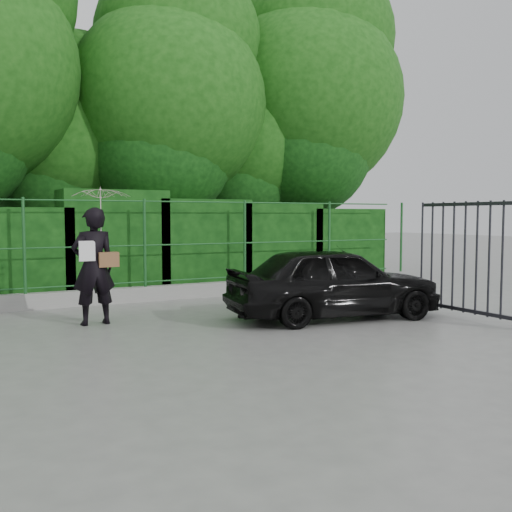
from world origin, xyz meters
name	(u,v)px	position (x,y,z in m)	size (l,w,h in m)	color
ground	(218,347)	(0.00, 0.00, 0.00)	(80.00, 80.00, 0.00)	gray
kerb	(126,295)	(0.00, 4.50, 0.15)	(14.00, 0.25, 0.30)	#9E9E99
fence	(136,243)	(0.22, 4.50, 1.20)	(14.13, 0.06, 1.80)	#1D5724
hedge	(112,249)	(-0.02, 5.50, 1.04)	(14.20, 1.20, 2.30)	black
trees	(133,104)	(1.14, 7.74, 4.62)	(17.10, 6.15, 8.08)	black
gate	(501,251)	(4.60, -0.72, 1.19)	(0.22, 2.33, 2.36)	#25252B
woman	(98,236)	(-1.00, 2.45, 1.42)	(0.97, 0.94, 2.23)	black
car	(334,282)	(2.65, 1.07, 0.63)	(1.48, 3.67, 1.25)	black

